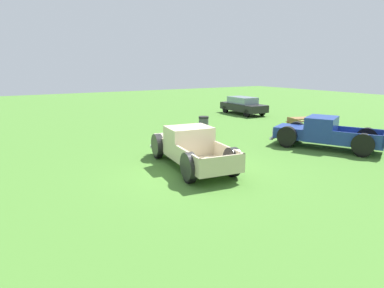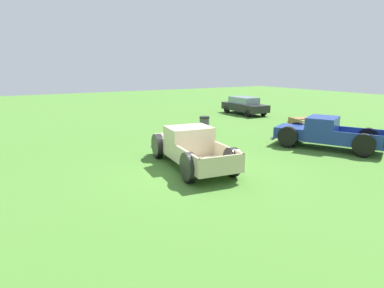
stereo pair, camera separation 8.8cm
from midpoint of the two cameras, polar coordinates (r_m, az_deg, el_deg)
The scene contains 6 objects.
ground_plane at distance 12.25m, azimuth 0.25°, elevation -4.78°, with size 80.00×80.00×0.00m, color #477A2D.
pickup_truck_foreground at distance 12.98m, azimuth -0.44°, elevation -0.42°, with size 5.16×2.49×1.52m.
pickup_truck_behind_right at distance 16.83m, azimuth 21.36°, elevation 1.76°, with size 5.10×3.66×1.48m.
sedan_distant_b at distance 27.24m, azimuth 9.10°, elevation 6.60°, with size 4.18×1.79×1.38m.
picnic_table at distance 21.17m, azimuth 19.20°, elevation 3.54°, with size 1.95×2.16×0.78m.
trash_can at distance 19.35m, azimuth 2.28°, elevation 3.37°, with size 0.59×0.59×0.95m.
Camera 2 is at (9.98, -6.02, 3.78)m, focal length 30.99 mm.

